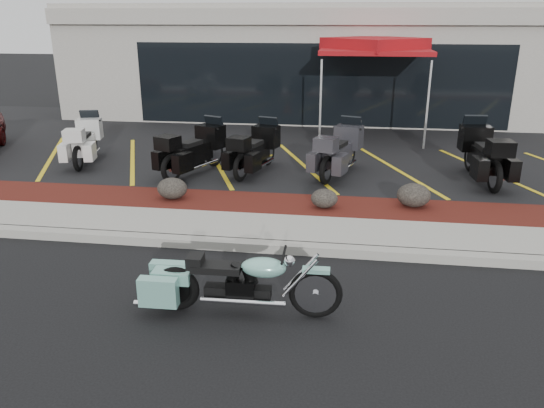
% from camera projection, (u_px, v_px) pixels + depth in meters
% --- Properties ---
extents(ground, '(90.00, 90.00, 0.00)m').
position_uv_depth(ground, '(272.00, 277.00, 7.76)').
color(ground, black).
rests_on(ground, ground).
extents(curb, '(24.00, 0.25, 0.15)m').
position_uv_depth(curb, '(280.00, 247.00, 8.57)').
color(curb, gray).
rests_on(curb, ground).
extents(sidewalk, '(24.00, 1.20, 0.15)m').
position_uv_depth(sidewalk, '(285.00, 231.00, 9.22)').
color(sidewalk, gray).
rests_on(sidewalk, ground).
extents(mulch_bed, '(24.00, 1.20, 0.16)m').
position_uv_depth(mulch_bed, '(292.00, 207.00, 10.34)').
color(mulch_bed, '#3C0F0D').
rests_on(mulch_bed, ground).
extents(upper_lot, '(26.00, 9.60, 0.15)m').
position_uv_depth(upper_lot, '(312.00, 145.00, 15.38)').
color(upper_lot, black).
rests_on(upper_lot, ground).
extents(dealership_building, '(18.00, 8.16, 4.00)m').
position_uv_depth(dealership_building, '(325.00, 60.00, 20.58)').
color(dealership_building, gray).
rests_on(dealership_building, ground).
extents(boulder_left, '(0.60, 0.50, 0.43)m').
position_uv_depth(boulder_left, '(172.00, 188.00, 10.53)').
color(boulder_left, black).
rests_on(boulder_left, mulch_bed).
extents(boulder_mid, '(0.51, 0.43, 0.36)m').
position_uv_depth(boulder_mid, '(324.00, 198.00, 10.04)').
color(boulder_mid, black).
rests_on(boulder_mid, mulch_bed).
extents(boulder_right, '(0.64, 0.53, 0.45)m').
position_uv_depth(boulder_right, '(414.00, 195.00, 10.08)').
color(boulder_right, black).
rests_on(boulder_right, mulch_bed).
extents(hero_cruiser, '(2.54, 0.70, 0.89)m').
position_uv_depth(hero_cruiser, '(316.00, 286.00, 6.55)').
color(hero_cruiser, '#76B7A8').
rests_on(hero_cruiser, ground).
extents(touring_white, '(1.23, 2.18, 1.20)m').
position_uv_depth(touring_white, '(91.00, 133.00, 13.69)').
color(touring_white, silver).
rests_on(touring_white, upper_lot).
extents(touring_black_front, '(1.58, 2.27, 1.24)m').
position_uv_depth(touring_black_front, '(214.00, 141.00, 12.71)').
color(touring_black_front, black).
rests_on(touring_black_front, upper_lot).
extents(touring_black_mid, '(1.30, 2.18, 1.19)m').
position_uv_depth(touring_black_mid, '(268.00, 141.00, 12.83)').
color(touring_black_mid, black).
rests_on(touring_black_mid, upper_lot).
extents(touring_grey, '(1.45, 2.29, 1.25)m').
position_uv_depth(touring_grey, '(350.00, 142.00, 12.62)').
color(touring_grey, '#302F35').
rests_on(touring_grey, upper_lot).
extents(touring_black_rear, '(1.07, 2.35, 1.33)m').
position_uv_depth(touring_black_rear, '(472.00, 143.00, 12.30)').
color(touring_black_rear, black).
rests_on(touring_black_rear, upper_lot).
extents(traffic_cone, '(0.35, 0.35, 0.44)m').
position_uv_depth(traffic_cone, '(266.00, 136.00, 15.08)').
color(traffic_cone, '#F33E08').
rests_on(traffic_cone, upper_lot).
extents(popup_canopy, '(3.31, 3.31, 2.87)m').
position_uv_depth(popup_canopy, '(375.00, 47.00, 15.30)').
color(popup_canopy, silver).
rests_on(popup_canopy, upper_lot).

